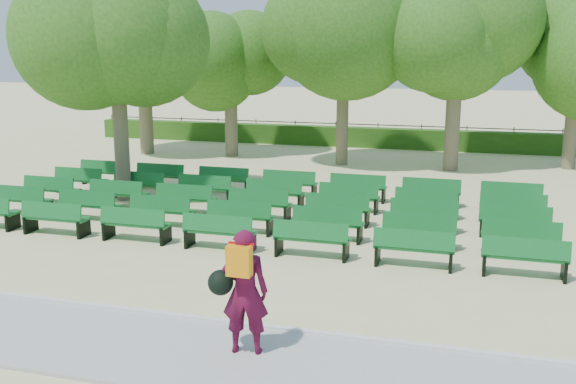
# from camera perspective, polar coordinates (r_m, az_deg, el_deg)

# --- Properties ---
(ground) EXTENTS (120.00, 120.00, 0.00)m
(ground) POSITION_cam_1_polar(r_m,az_deg,el_deg) (16.84, -2.57, -2.72)
(ground) COLOR beige
(paving) EXTENTS (30.00, 2.20, 0.06)m
(paving) POSITION_cam_1_polar(r_m,az_deg,el_deg) (10.51, -15.88, -12.74)
(paving) COLOR #AAA9A5
(paving) RESTS_ON ground
(curb) EXTENTS (30.00, 0.12, 0.10)m
(curb) POSITION_cam_1_polar(r_m,az_deg,el_deg) (11.40, -12.81, -10.40)
(curb) COLOR silver
(curb) RESTS_ON ground
(hedge) EXTENTS (26.00, 0.70, 0.90)m
(hedge) POSITION_cam_1_polar(r_m,az_deg,el_deg) (30.11, 5.97, 4.89)
(hedge) COLOR #2A5616
(hedge) RESTS_ON ground
(fence) EXTENTS (26.00, 0.10, 1.02)m
(fence) POSITION_cam_1_polar(r_m,az_deg,el_deg) (30.56, 6.09, 4.15)
(fence) COLOR black
(fence) RESTS_ON ground
(tree_line) EXTENTS (21.80, 6.80, 7.04)m
(tree_line) POSITION_cam_1_polar(r_m,az_deg,el_deg) (26.29, 4.40, 2.81)
(tree_line) COLOR #33671B
(tree_line) RESTS_ON ground
(bench_array) EXTENTS (1.68, 0.61, 1.04)m
(bench_array) POSITION_cam_1_polar(r_m,az_deg,el_deg) (17.21, -2.41, -2.09)
(bench_array) COLOR #116426
(bench_array) RESTS_ON ground
(tree_among) EXTENTS (4.61, 4.61, 6.29)m
(tree_among) POSITION_cam_1_polar(r_m,az_deg,el_deg) (19.51, -14.99, 11.45)
(tree_among) COLOR brown
(tree_among) RESTS_ON ground
(person) EXTENTS (0.92, 0.58, 1.88)m
(person) POSITION_cam_1_polar(r_m,az_deg,el_deg) (9.42, -4.05, -8.66)
(person) COLOR #4D0B26
(person) RESTS_ON ground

